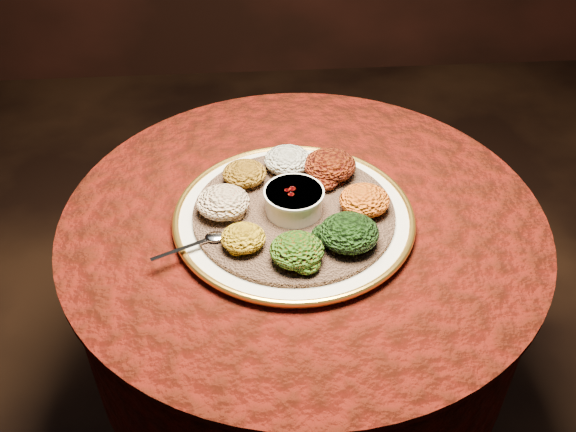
{
  "coord_description": "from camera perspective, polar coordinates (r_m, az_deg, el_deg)",
  "views": [
    {
      "loc": [
        -0.1,
        -0.96,
        1.56
      ],
      "look_at": [
        -0.03,
        -0.03,
        0.76
      ],
      "focal_mm": 40.0,
      "sensor_mm": 36.0,
      "label": 1
    }
  ],
  "objects": [
    {
      "name": "injera",
      "position": [
        1.24,
        0.52,
        0.3
      ],
      "size": [
        0.47,
        0.47,
        0.01
      ],
      "primitive_type": "cylinder",
      "rotation": [
        0.0,
        0.0,
        -0.22
      ],
      "color": "brown",
      "rests_on": "platter"
    },
    {
      "name": "spoon",
      "position": [
        1.18,
        -6.96,
        -2.02
      ],
      "size": [
        0.13,
        0.07,
        0.01
      ],
      "rotation": [
        0.0,
        0.0,
        -2.71
      ],
      "color": "silver",
      "rests_on": "injera"
    },
    {
      "name": "portion_gomen",
      "position": [
        1.15,
        5.45,
        -1.49
      ],
      "size": [
        0.11,
        0.1,
        0.05
      ],
      "primitive_type": "ellipsoid",
      "color": "black",
      "rests_on": "injera"
    },
    {
      "name": "portion_tikil",
      "position": [
        1.23,
        6.82,
        1.41
      ],
      "size": [
        0.1,
        0.09,
        0.05
      ],
      "primitive_type": "ellipsoid",
      "color": "#B1660E",
      "rests_on": "injera"
    },
    {
      "name": "portion_ayib",
      "position": [
        1.33,
        -0.02,
        4.99
      ],
      "size": [
        0.1,
        0.09,
        0.05
      ],
      "primitive_type": "ellipsoid",
      "color": "beige",
      "rests_on": "injera"
    },
    {
      "name": "portion_timatim",
      "position": [
        1.22,
        -5.8,
        1.23
      ],
      "size": [
        0.1,
        0.1,
        0.05
      ],
      "primitive_type": "ellipsoid",
      "color": "maroon",
      "rests_on": "injera"
    },
    {
      "name": "platter",
      "position": [
        1.25,
        0.52,
        -0.08
      ],
      "size": [
        0.56,
        0.56,
        0.02
      ],
      "rotation": [
        0.0,
        0.0,
        -0.31
      ],
      "color": "silver",
      "rests_on": "table"
    },
    {
      "name": "portion_kitfo",
      "position": [
        1.31,
        3.72,
        4.52
      ],
      "size": [
        0.11,
        0.1,
        0.05
      ],
      "primitive_type": "ellipsoid",
      "color": "black",
      "rests_on": "injera"
    },
    {
      "name": "stew_bowl",
      "position": [
        1.22,
        0.53,
        1.48
      ],
      "size": [
        0.12,
        0.12,
        0.05
      ],
      "color": "silver",
      "rests_on": "injera"
    },
    {
      "name": "table",
      "position": [
        1.39,
        1.25,
        -5.51
      ],
      "size": [
        0.96,
        0.96,
        0.73
      ],
      "color": "black",
      "rests_on": "ground"
    },
    {
      "name": "portion_shiro",
      "position": [
        1.3,
        -3.89,
        3.8
      ],
      "size": [
        0.09,
        0.08,
        0.04
      ],
      "primitive_type": "ellipsoid",
      "color": "#855510",
      "rests_on": "injera"
    },
    {
      "name": "portion_kik",
      "position": [
        1.15,
        -4.0,
        -1.96
      ],
      "size": [
        0.08,
        0.08,
        0.04
      ],
      "primitive_type": "ellipsoid",
      "color": "#BF9010",
      "rests_on": "injera"
    },
    {
      "name": "portion_mixveg",
      "position": [
        1.12,
        0.79,
        -3.06
      ],
      "size": [
        0.1,
        0.09,
        0.05
      ],
      "primitive_type": "ellipsoid",
      "color": "#9B300A",
      "rests_on": "injera"
    }
  ]
}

